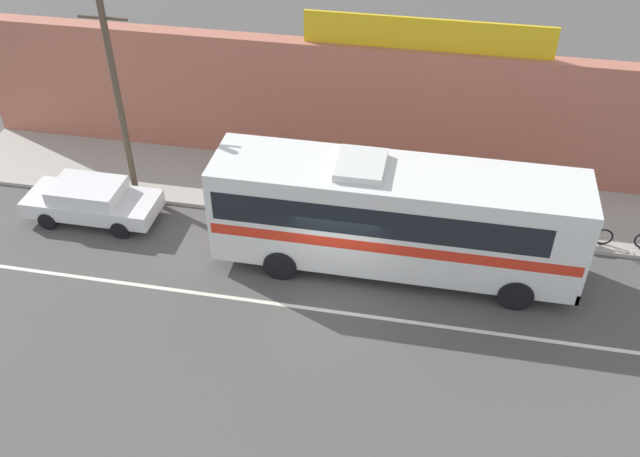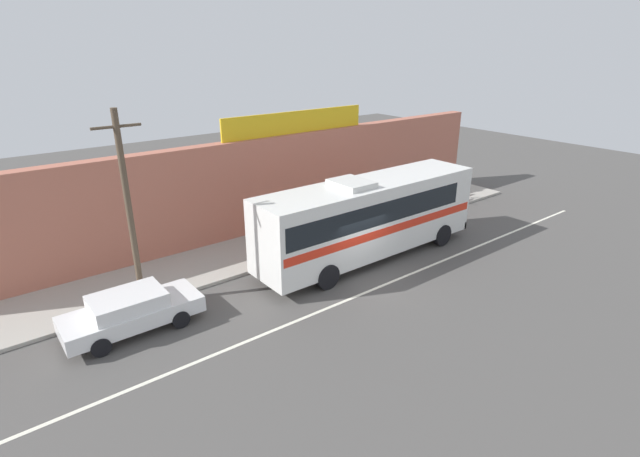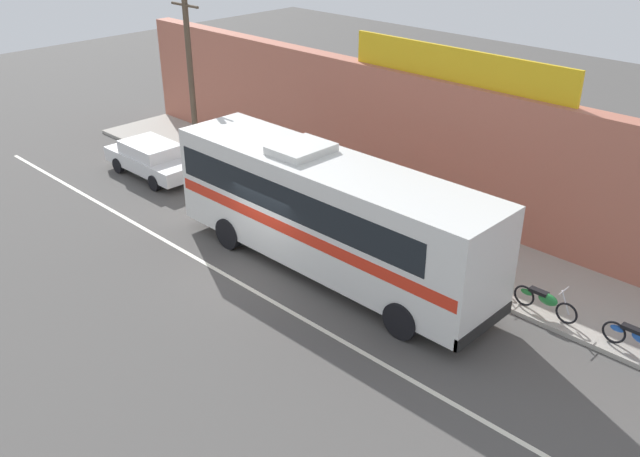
{
  "view_description": "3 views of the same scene",
  "coord_description": "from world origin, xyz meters",
  "px_view_note": "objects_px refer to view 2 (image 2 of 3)",
  "views": [
    {
      "loc": [
        2.57,
        -15.58,
        14.7
      ],
      "look_at": [
        -0.76,
        1.65,
        1.11
      ],
      "focal_mm": 39.79,
      "sensor_mm": 36.0,
      "label": 1
    },
    {
      "loc": [
        -12.41,
        -12.71,
        9.14
      ],
      "look_at": [
        -0.41,
        2.59,
        1.56
      ],
      "focal_mm": 26.92,
      "sensor_mm": 36.0,
      "label": 2
    },
    {
      "loc": [
        14.17,
        -11.69,
        10.68
      ],
      "look_at": [
        0.98,
        1.81,
        1.15
      ],
      "focal_mm": 38.71,
      "sensor_mm": 36.0,
      "label": 3
    }
  ],
  "objects_px": {
    "motorcycle_purple": "(418,207)",
    "motorcycle_black": "(447,198)",
    "utility_pole": "(129,208)",
    "parked_car": "(131,311)",
    "motorcycle_green": "(386,214)",
    "pedestrian_by_curb": "(451,178)",
    "intercity_bus": "(368,215)",
    "motorcycle_red": "(459,194)"
  },
  "relations": [
    {
      "from": "motorcycle_purple",
      "to": "motorcycle_black",
      "type": "distance_m",
      "value": 2.53
    },
    {
      "from": "motorcycle_black",
      "to": "utility_pole",
      "type": "bearing_deg",
      "value": -179.76
    },
    {
      "from": "parked_car",
      "to": "motorcycle_green",
      "type": "bearing_deg",
      "value": 7.66
    },
    {
      "from": "motorcycle_purple",
      "to": "pedestrian_by_curb",
      "type": "relative_size",
      "value": 1.09
    },
    {
      "from": "motorcycle_purple",
      "to": "motorcycle_green",
      "type": "height_order",
      "value": "same"
    },
    {
      "from": "motorcycle_purple",
      "to": "pedestrian_by_curb",
      "type": "bearing_deg",
      "value": 17.27
    },
    {
      "from": "utility_pole",
      "to": "motorcycle_black",
      "type": "relative_size",
      "value": 3.71
    },
    {
      "from": "motorcycle_purple",
      "to": "intercity_bus",
      "type": "bearing_deg",
      "value": -159.73
    },
    {
      "from": "utility_pole",
      "to": "motorcycle_red",
      "type": "relative_size",
      "value": 3.8
    },
    {
      "from": "motorcycle_red",
      "to": "motorcycle_black",
      "type": "height_order",
      "value": "same"
    },
    {
      "from": "intercity_bus",
      "to": "motorcycle_red",
      "type": "bearing_deg",
      "value": 13.36
    },
    {
      "from": "motorcycle_green",
      "to": "motorcycle_black",
      "type": "relative_size",
      "value": 0.98
    },
    {
      "from": "motorcycle_purple",
      "to": "motorcycle_red",
      "type": "bearing_deg",
      "value": 1.6
    },
    {
      "from": "parked_car",
      "to": "motorcycle_black",
      "type": "height_order",
      "value": "parked_car"
    },
    {
      "from": "motorcycle_green",
      "to": "motorcycle_purple",
      "type": "bearing_deg",
      "value": -6.5
    },
    {
      "from": "utility_pole",
      "to": "motorcycle_purple",
      "type": "xyz_separation_m",
      "value": [
        15.44,
        0.04,
        -3.22
      ]
    },
    {
      "from": "motorcycle_purple",
      "to": "motorcycle_green",
      "type": "xyz_separation_m",
      "value": [
        -2.27,
        0.26,
        0.0
      ]
    },
    {
      "from": "parked_car",
      "to": "motorcycle_red",
      "type": "distance_m",
      "value": 20.16
    },
    {
      "from": "parked_car",
      "to": "motorcycle_red",
      "type": "xyz_separation_m",
      "value": [
        20.09,
        1.73,
        -0.17
      ]
    },
    {
      "from": "motorcycle_red",
      "to": "motorcycle_green",
      "type": "xyz_separation_m",
      "value": [
        -6.07,
        0.15,
        0.0
      ]
    },
    {
      "from": "utility_pole",
      "to": "motorcycle_purple",
      "type": "height_order",
      "value": "utility_pole"
    },
    {
      "from": "intercity_bus",
      "to": "utility_pole",
      "type": "height_order",
      "value": "utility_pole"
    },
    {
      "from": "intercity_bus",
      "to": "utility_pole",
      "type": "bearing_deg",
      "value": 166.88
    },
    {
      "from": "motorcycle_purple",
      "to": "motorcycle_green",
      "type": "distance_m",
      "value": 2.29
    },
    {
      "from": "utility_pole",
      "to": "motorcycle_red",
      "type": "xyz_separation_m",
      "value": [
        19.24,
        0.15,
        -3.22
      ]
    },
    {
      "from": "utility_pole",
      "to": "motorcycle_purple",
      "type": "relative_size",
      "value": 3.76
    },
    {
      "from": "intercity_bus",
      "to": "motorcycle_purple",
      "type": "xyz_separation_m",
      "value": [
        6.04,
        2.23,
        -1.5
      ]
    },
    {
      "from": "motorcycle_red",
      "to": "parked_car",
      "type": "bearing_deg",
      "value": -175.07
    },
    {
      "from": "motorcycle_red",
      "to": "pedestrian_by_curb",
      "type": "xyz_separation_m",
      "value": [
        0.94,
        1.37,
        0.57
      ]
    },
    {
      "from": "parked_car",
      "to": "motorcycle_purple",
      "type": "bearing_deg",
      "value": 5.7
    },
    {
      "from": "intercity_bus",
      "to": "motorcycle_green",
      "type": "height_order",
      "value": "intercity_bus"
    },
    {
      "from": "motorcycle_purple",
      "to": "motorcycle_red",
      "type": "height_order",
      "value": "same"
    },
    {
      "from": "parked_car",
      "to": "motorcycle_red",
      "type": "relative_size",
      "value": 2.42
    },
    {
      "from": "motorcycle_purple",
      "to": "utility_pole",
      "type": "bearing_deg",
      "value": -179.85
    },
    {
      "from": "parked_car",
      "to": "motorcycle_black",
      "type": "xyz_separation_m",
      "value": [
        18.82,
        1.66,
        -0.17
      ]
    },
    {
      "from": "motorcycle_black",
      "to": "motorcycle_green",
      "type": "bearing_deg",
      "value": 177.34
    },
    {
      "from": "pedestrian_by_curb",
      "to": "intercity_bus",
      "type": "bearing_deg",
      "value": -161.03
    },
    {
      "from": "parked_car",
      "to": "motorcycle_green",
      "type": "distance_m",
      "value": 14.14
    },
    {
      "from": "motorcycle_purple",
      "to": "motorcycle_green",
      "type": "relative_size",
      "value": 1.01
    },
    {
      "from": "motorcycle_black",
      "to": "pedestrian_by_curb",
      "type": "bearing_deg",
      "value": 33.03
    },
    {
      "from": "intercity_bus",
      "to": "motorcycle_purple",
      "type": "relative_size",
      "value": 5.91
    },
    {
      "from": "parked_car",
      "to": "pedestrian_by_curb",
      "type": "bearing_deg",
      "value": 8.38
    }
  ]
}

